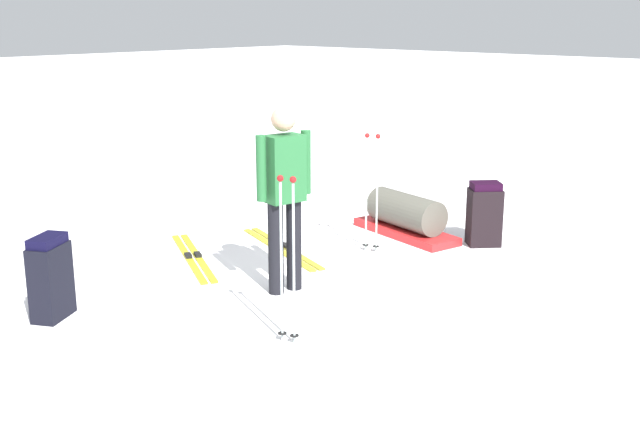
% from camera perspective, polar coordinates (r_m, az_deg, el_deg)
% --- Properties ---
extents(ground_plane, '(80.00, 80.00, 0.00)m').
position_cam_1_polar(ground_plane, '(7.38, -0.00, -5.27)').
color(ground_plane, white).
extents(skier_standing, '(0.28, 0.56, 1.70)m').
position_cam_1_polar(skier_standing, '(6.88, -2.66, 1.53)').
color(skier_standing, black).
rests_on(skier_standing, ground_plane).
extents(ski_pair_near, '(1.66, 0.73, 0.05)m').
position_cam_1_polar(ski_pair_near, '(8.38, -2.89, -2.79)').
color(ski_pair_near, gold).
rests_on(ski_pair_near, ground_plane).
extents(ski_pair_far, '(1.58, 0.96, 0.05)m').
position_cam_1_polar(ski_pair_far, '(8.17, -9.39, -3.42)').
color(ski_pair_far, gold).
rests_on(ski_pair_far, ground_plane).
extents(backpack_large_dark, '(0.43, 0.43, 0.71)m').
position_cam_1_polar(backpack_large_dark, '(8.62, 12.08, -0.29)').
color(backpack_large_dark, black).
rests_on(backpack_large_dark, ground_plane).
extents(backpack_bright, '(0.37, 0.43, 0.72)m').
position_cam_1_polar(backpack_bright, '(6.79, -19.34, -4.75)').
color(backpack_bright, black).
rests_on(backpack_bright, ground_plane).
extents(ski_poles_planted_near, '(0.17, 0.10, 1.32)m').
position_cam_1_polar(ski_poles_planted_near, '(5.83, -2.43, -3.07)').
color(ski_poles_planted_near, '#ACBBBC').
rests_on(ski_poles_planted_near, ground_plane).
extents(ski_poles_planted_far, '(0.19, 0.10, 1.28)m').
position_cam_1_polar(ski_poles_planted_far, '(8.14, 3.86, 1.77)').
color(ski_poles_planted_far, '#ABBEB5').
rests_on(ski_poles_planted_far, ground_plane).
extents(gear_sled, '(1.44, 0.74, 0.49)m').
position_cam_1_polar(gear_sled, '(8.88, 6.38, -0.44)').
color(gear_sled, red).
rests_on(gear_sled, ground_plane).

